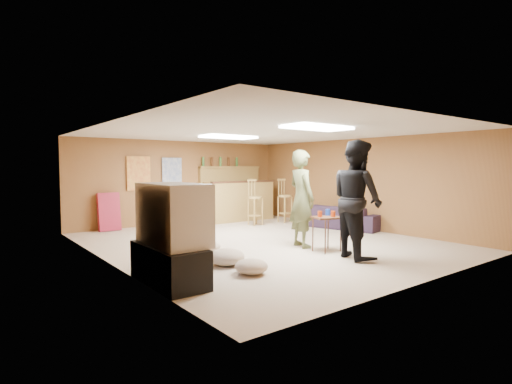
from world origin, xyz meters
TOP-DOWN VIEW (x-y plane):
  - ground at (0.00, 0.00)m, footprint 7.00×7.00m
  - ceiling at (0.00, 0.00)m, footprint 6.00×7.00m
  - wall_back at (0.00, 3.50)m, footprint 6.00×0.02m
  - wall_front at (0.00, -3.50)m, footprint 6.00×0.02m
  - wall_left at (-3.00, 0.00)m, footprint 0.02×7.00m
  - wall_right at (3.00, 0.00)m, footprint 0.02×7.00m
  - tv_stand at (-2.72, -1.50)m, footprint 0.55×1.30m
  - dvd_box at (-2.50, -1.50)m, footprint 0.35×0.50m
  - tv_body at (-2.65, -1.50)m, footprint 0.60×1.10m
  - tv_screen at (-2.34, -1.50)m, footprint 0.02×0.95m
  - bar_counter at (1.50, 2.95)m, footprint 2.00×0.60m
  - bar_lip at (1.50, 2.70)m, footprint 2.10×0.12m
  - bar_shelf at (1.50, 3.40)m, footprint 2.00×0.18m
  - bar_backing at (1.50, 3.42)m, footprint 2.00×0.14m
  - poster_left at (-1.20, 3.46)m, footprint 0.60×0.03m
  - poster_right at (-0.30, 3.46)m, footprint 0.55×0.03m
  - folding_chair_stack at (-2.00, 3.30)m, footprint 0.50×0.26m
  - ceiling_panel_front at (0.00, -1.50)m, footprint 1.20×0.60m
  - ceiling_panel_back at (0.00, 1.20)m, footprint 1.20×0.60m
  - person_olive at (0.31, -0.82)m, footprint 0.56×0.74m
  - person_black at (0.40, -2.03)m, footprint 1.00×1.13m
  - sofa at (2.70, 0.24)m, footprint 1.16×2.03m
  - tray_table at (0.38, -1.39)m, footprint 0.57×0.51m
  - cup_red_near at (0.23, -1.36)m, footprint 0.10×0.10m
  - cup_red_far at (0.43, -1.49)m, footprint 0.08×0.08m
  - cup_blue at (0.53, -1.27)m, footprint 0.10×0.10m
  - bar_stool_left at (1.30, 1.93)m, footprint 0.39×0.39m
  - bar_stool_right at (2.27, 1.87)m, footprint 0.50×0.50m
  - cushion_near_tv at (-1.60, -1.14)m, footprint 0.73×0.73m
  - cushion_mid at (-1.39, -0.19)m, footprint 0.54×0.54m
  - cushion_far at (-1.60, -1.79)m, footprint 0.57×0.57m
  - bottle_row at (1.16, 3.38)m, footprint 1.20×0.08m

SIDE VIEW (x-z plane):
  - ground at x=0.00m, z-range 0.00..0.00m
  - cushion_far at x=-1.60m, z-range 0.00..0.21m
  - cushion_mid at x=-1.39m, z-range 0.00..0.22m
  - cushion_near_tv at x=-1.60m, z-range 0.00..0.25m
  - dvd_box at x=-2.50m, z-range 0.11..0.19m
  - tv_stand at x=-2.72m, z-range 0.00..0.50m
  - sofa at x=2.70m, z-range 0.00..0.56m
  - tray_table at x=0.38m, z-range 0.00..0.62m
  - folding_chair_stack at x=-2.00m, z-range -0.01..0.91m
  - bar_counter at x=1.50m, z-range 0.00..1.10m
  - bar_stool_left at x=1.30m, z-range 0.00..1.14m
  - bar_stool_right at x=2.27m, z-range 0.00..1.20m
  - cup_red_near at x=0.23m, z-range 0.62..0.73m
  - cup_red_far at x=0.43m, z-range 0.62..0.73m
  - cup_blue at x=0.53m, z-range 0.62..0.74m
  - tv_body at x=-2.65m, z-range 0.50..1.30m
  - tv_screen at x=-2.34m, z-range 0.57..1.23m
  - person_olive at x=0.31m, z-range 0.00..1.83m
  - person_black at x=0.40m, z-range 0.00..1.96m
  - wall_back at x=0.00m, z-range 0.00..2.20m
  - wall_front at x=0.00m, z-range 0.00..2.20m
  - wall_left at x=-3.00m, z-range 0.00..2.20m
  - wall_right at x=3.00m, z-range 0.00..2.20m
  - bar_lip at x=1.50m, z-range 1.08..1.12m
  - bar_backing at x=1.50m, z-range 0.90..1.50m
  - poster_left at x=-1.20m, z-range 0.93..1.78m
  - poster_right at x=-0.30m, z-range 0.95..1.75m
  - bar_shelf at x=1.50m, z-range 1.48..1.52m
  - bottle_row at x=1.16m, z-range 1.52..1.78m
  - ceiling_panel_front at x=0.00m, z-range 2.15..2.19m
  - ceiling_panel_back at x=0.00m, z-range 2.15..2.19m
  - ceiling at x=0.00m, z-range 2.19..2.21m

